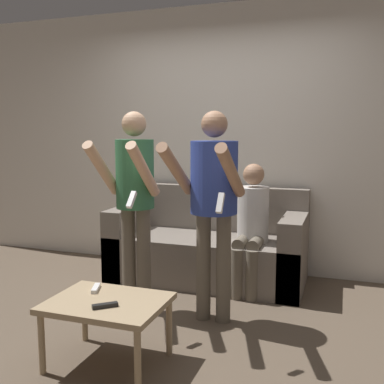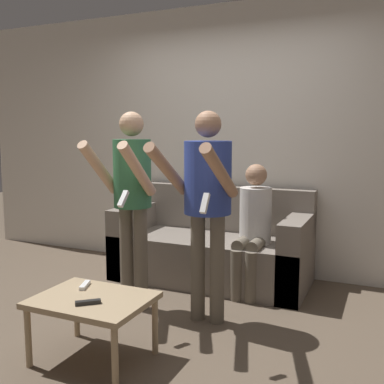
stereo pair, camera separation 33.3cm
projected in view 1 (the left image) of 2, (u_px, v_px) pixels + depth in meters
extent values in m
plane|color=brown|center=(167.00, 330.00, 3.27)|extent=(14.00, 14.00, 0.00)
cube|color=silver|center=(226.00, 140.00, 4.62)|extent=(6.40, 0.06, 2.70)
cube|color=slate|center=(207.00, 258.00, 4.34)|extent=(1.85, 0.81, 0.44)
cube|color=slate|center=(216.00, 207.00, 4.59)|extent=(1.85, 0.16, 0.45)
cube|color=slate|center=(130.00, 239.00, 4.59)|extent=(0.20, 0.81, 0.69)
cube|color=slate|center=(294.00, 253.00, 4.06)|extent=(0.20, 0.81, 0.69)
cylinder|color=#6B6051|center=(129.00, 258.00, 3.62)|extent=(0.11, 0.11, 0.84)
cylinder|color=#6B6051|center=(144.00, 260.00, 3.58)|extent=(0.11, 0.11, 0.84)
cylinder|color=#337047|center=(135.00, 174.00, 3.51)|extent=(0.30, 0.30, 0.54)
sphere|color=tan|center=(134.00, 124.00, 3.46)|extent=(0.19, 0.19, 0.19)
cylinder|color=tan|center=(103.00, 169.00, 3.37)|extent=(0.08, 0.46, 0.43)
cylinder|color=tan|center=(144.00, 170.00, 3.26)|extent=(0.08, 0.46, 0.43)
cube|color=white|center=(132.00, 200.00, 3.10)|extent=(0.04, 0.11, 0.11)
cylinder|color=#6B6051|center=(204.00, 266.00, 3.42)|extent=(0.11, 0.11, 0.83)
cylinder|color=#6B6051|center=(223.00, 268.00, 3.37)|extent=(0.11, 0.11, 0.83)
cylinder|color=#2D429E|center=(214.00, 177.00, 3.30)|extent=(0.35, 0.35, 0.53)
sphere|color=#A87A5B|center=(214.00, 124.00, 3.25)|extent=(0.19, 0.19, 0.19)
cylinder|color=#A87A5B|center=(177.00, 170.00, 3.11)|extent=(0.08, 0.57, 0.41)
cylinder|color=#A87A5B|center=(231.00, 172.00, 2.98)|extent=(0.08, 0.57, 0.41)
cube|color=white|center=(220.00, 203.00, 2.76)|extent=(0.04, 0.09, 0.12)
cylinder|color=#6B6051|center=(237.00, 274.00, 3.85)|extent=(0.11, 0.11, 0.44)
cylinder|color=#6B6051|center=(252.00, 276.00, 3.81)|extent=(0.11, 0.11, 0.44)
cylinder|color=#6B6051|center=(242.00, 242.00, 3.97)|extent=(0.11, 0.32, 0.11)
cylinder|color=#6B6051|center=(256.00, 243.00, 3.93)|extent=(0.11, 0.32, 0.11)
cylinder|color=silver|center=(253.00, 214.00, 4.07)|extent=(0.28, 0.28, 0.50)
sphere|color=#A87A5B|center=(254.00, 174.00, 4.02)|extent=(0.19, 0.19, 0.19)
cube|color=tan|center=(107.00, 303.00, 2.74)|extent=(0.71, 0.54, 0.04)
cylinder|color=tan|center=(42.00, 344.00, 2.65)|extent=(0.04, 0.04, 0.38)
cylinder|color=tan|center=(138.00, 361.00, 2.45)|extent=(0.04, 0.04, 0.38)
cylinder|color=tan|center=(85.00, 314.00, 3.09)|extent=(0.04, 0.04, 0.38)
cylinder|color=tan|center=(169.00, 327.00, 2.88)|extent=(0.04, 0.04, 0.38)
cube|color=black|center=(105.00, 306.00, 2.62)|extent=(0.14, 0.13, 0.02)
cube|color=white|center=(96.00, 288.00, 2.91)|extent=(0.09, 0.15, 0.02)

